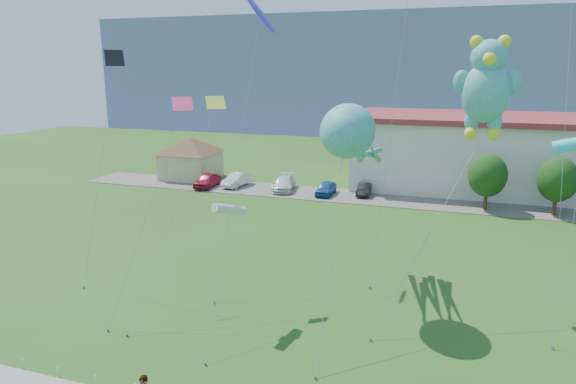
{
  "coord_description": "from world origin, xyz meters",
  "views": [
    {
      "loc": [
        7.12,
        -17.24,
        13.42
      ],
      "look_at": [
        -1.33,
        8.0,
        6.92
      ],
      "focal_mm": 32.0,
      "sensor_mm": 36.0,
      "label": 1
    }
  ],
  "objects_px": {
    "parked_car_white": "(284,183)",
    "teddy_bear_kite": "(486,85)",
    "pavilion": "(191,154)",
    "octopus_kite": "(351,140)",
    "parked_car_black": "(364,189)",
    "parked_car_red": "(207,180)",
    "parked_car_blue": "(326,188)",
    "parked_car_silver": "(237,180)"
  },
  "relations": [
    {
      "from": "parked_car_black",
      "to": "parked_car_blue",
      "type": "bearing_deg",
      "value": -167.46
    },
    {
      "from": "parked_car_red",
      "to": "parked_car_blue",
      "type": "distance_m",
      "value": 13.81
    },
    {
      "from": "parked_car_blue",
      "to": "octopus_kite",
      "type": "xyz_separation_m",
      "value": [
        7.34,
        -23.49,
        8.65
      ]
    },
    {
      "from": "pavilion",
      "to": "parked_car_silver",
      "type": "relative_size",
      "value": 2.03
    },
    {
      "from": "octopus_kite",
      "to": "parked_car_blue",
      "type": "bearing_deg",
      "value": 107.36
    },
    {
      "from": "parked_car_red",
      "to": "teddy_bear_kite",
      "type": "bearing_deg",
      "value": -38.93
    },
    {
      "from": "parked_car_silver",
      "to": "parked_car_black",
      "type": "xyz_separation_m",
      "value": [
        14.67,
        0.46,
        -0.13
      ]
    },
    {
      "from": "parked_car_silver",
      "to": "parked_car_blue",
      "type": "height_order",
      "value": "parked_car_silver"
    },
    {
      "from": "teddy_bear_kite",
      "to": "parked_car_black",
      "type": "bearing_deg",
      "value": 114.91
    },
    {
      "from": "parked_car_blue",
      "to": "teddy_bear_kite",
      "type": "distance_m",
      "value": 28.24
    },
    {
      "from": "parked_car_red",
      "to": "parked_car_black",
      "type": "distance_m",
      "value": 17.82
    },
    {
      "from": "pavilion",
      "to": "parked_car_white",
      "type": "distance_m",
      "value": 13.48
    },
    {
      "from": "parked_car_black",
      "to": "octopus_kite",
      "type": "height_order",
      "value": "octopus_kite"
    },
    {
      "from": "parked_car_white",
      "to": "parked_car_blue",
      "type": "bearing_deg",
      "value": -16.71
    },
    {
      "from": "pavilion",
      "to": "teddy_bear_kite",
      "type": "bearing_deg",
      "value": -37.16
    },
    {
      "from": "pavilion",
      "to": "parked_car_blue",
      "type": "height_order",
      "value": "pavilion"
    },
    {
      "from": "parked_car_red",
      "to": "parked_car_silver",
      "type": "xyz_separation_m",
      "value": [
        3.05,
        1.39,
        -0.04
      ]
    },
    {
      "from": "pavilion",
      "to": "octopus_kite",
      "type": "height_order",
      "value": "octopus_kite"
    },
    {
      "from": "parked_car_white",
      "to": "teddy_bear_kite",
      "type": "relative_size",
      "value": 0.35
    },
    {
      "from": "parked_car_red",
      "to": "octopus_kite",
      "type": "relative_size",
      "value": 0.32
    },
    {
      "from": "parked_car_black",
      "to": "octopus_kite",
      "type": "relative_size",
      "value": 0.26
    },
    {
      "from": "pavilion",
      "to": "parked_car_red",
      "type": "relative_size",
      "value": 2.0
    },
    {
      "from": "parked_car_red",
      "to": "parked_car_white",
      "type": "bearing_deg",
      "value": 5.81
    },
    {
      "from": "parked_car_white",
      "to": "parked_car_black",
      "type": "distance_m",
      "value": 8.91
    },
    {
      "from": "octopus_kite",
      "to": "teddy_bear_kite",
      "type": "distance_m",
      "value": 7.93
    },
    {
      "from": "pavilion",
      "to": "parked_car_white",
      "type": "height_order",
      "value": "pavilion"
    },
    {
      "from": "pavilion",
      "to": "parked_car_white",
      "type": "relative_size",
      "value": 1.75
    },
    {
      "from": "parked_car_silver",
      "to": "parked_car_black",
      "type": "distance_m",
      "value": 14.68
    },
    {
      "from": "parked_car_blue",
      "to": "parked_car_black",
      "type": "distance_m",
      "value": 4.08
    },
    {
      "from": "parked_car_white",
      "to": "parked_car_blue",
      "type": "height_order",
      "value": "parked_car_white"
    },
    {
      "from": "parked_car_blue",
      "to": "octopus_kite",
      "type": "height_order",
      "value": "octopus_kite"
    },
    {
      "from": "pavilion",
      "to": "parked_car_black",
      "type": "xyz_separation_m",
      "value": [
        21.93,
        -2.1,
        -2.34
      ]
    },
    {
      "from": "parked_car_black",
      "to": "parked_car_red",
      "type": "bearing_deg",
      "value": -176.92
    },
    {
      "from": "parked_car_silver",
      "to": "octopus_kite",
      "type": "relative_size",
      "value": 0.32
    },
    {
      "from": "pavilion",
      "to": "parked_car_black",
      "type": "relative_size",
      "value": 2.45
    },
    {
      "from": "pavilion",
      "to": "parked_car_silver",
      "type": "bearing_deg",
      "value": -19.39
    },
    {
      "from": "octopus_kite",
      "to": "teddy_bear_kite",
      "type": "relative_size",
      "value": 0.94
    },
    {
      "from": "parked_car_blue",
      "to": "octopus_kite",
      "type": "bearing_deg",
      "value": -72.14
    },
    {
      "from": "teddy_bear_kite",
      "to": "parked_car_white",
      "type": "bearing_deg",
      "value": 131.39
    },
    {
      "from": "parked_car_blue",
      "to": "parked_car_red",
      "type": "bearing_deg",
      "value": -176.34
    },
    {
      "from": "teddy_bear_kite",
      "to": "parked_car_blue",
      "type": "bearing_deg",
      "value": 123.92
    },
    {
      "from": "parked_car_white",
      "to": "parked_car_black",
      "type": "height_order",
      "value": "parked_car_white"
    }
  ]
}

